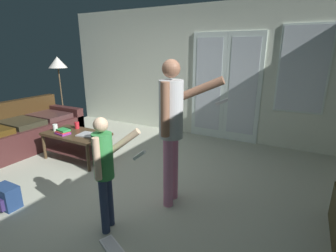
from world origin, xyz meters
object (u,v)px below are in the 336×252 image
at_px(person_adult, 172,121).
at_px(cup_by_laptop, 77,125).
at_px(coffee_table, 77,140).
at_px(floor_lamp, 58,66).
at_px(backpack, 6,197).
at_px(tv_remote_black, 66,128).
at_px(cup_near_edge, 55,127).
at_px(laptop_closed, 88,135).
at_px(leather_couch, 20,133).
at_px(loose_keyboard, 115,251).
at_px(person_child, 105,165).
at_px(book_stack, 63,132).

xyz_separation_m(person_adult, cup_by_laptop, (-2.14, 0.56, -0.49)).
relative_size(coffee_table, floor_lamp, 0.66).
bearing_deg(backpack, tv_remote_black, 114.26).
bearing_deg(floor_lamp, cup_by_laptop, -32.71).
distance_m(cup_near_edge, tv_remote_black, 0.18).
height_order(floor_lamp, backpack, floor_lamp).
height_order(laptop_closed, cup_near_edge, cup_near_edge).
bearing_deg(leather_couch, cup_near_edge, 3.87).
distance_m(person_adult, cup_by_laptop, 2.27).
xyz_separation_m(loose_keyboard, cup_near_edge, (-2.29, 1.26, 0.50)).
bearing_deg(laptop_closed, backpack, -94.74).
xyz_separation_m(coffee_table, laptop_closed, (0.26, 0.01, 0.13)).
bearing_deg(cup_near_edge, laptop_closed, 7.81).
bearing_deg(tv_remote_black, person_adult, -11.24).
bearing_deg(loose_keyboard, tv_remote_black, 147.35).
bearing_deg(floor_lamp, loose_keyboard, -34.95).
bearing_deg(person_child, tv_remote_black, 148.67).
distance_m(leather_couch, book_stack, 1.18).
bearing_deg(loose_keyboard, backpack, -178.26).
relative_size(cup_by_laptop, book_stack, 0.48).
bearing_deg(cup_by_laptop, book_stack, -84.60).
bearing_deg(tv_remote_black, coffee_table, -13.24).
distance_m(leather_couch, laptop_closed, 1.58).
bearing_deg(book_stack, tv_remote_black, 129.97).
bearing_deg(book_stack, person_adult, -6.39).
xyz_separation_m(coffee_table, person_adult, (1.96, -0.37, 0.67)).
bearing_deg(coffee_table, tv_remote_black, 166.90).
distance_m(backpack, book_stack, 1.39).
xyz_separation_m(laptop_closed, tv_remote_black, (-0.58, 0.06, 0.00)).
xyz_separation_m(leather_couch, laptop_closed, (1.56, 0.15, 0.17)).
height_order(coffee_table, loose_keyboard, coffee_table).
bearing_deg(loose_keyboard, coffee_table, 144.62).
height_order(person_adult, cup_by_laptop, person_adult).
distance_m(coffee_table, book_stack, 0.26).
bearing_deg(backpack, cup_near_edge, 119.20).
distance_m(person_child, backpack, 1.44).
bearing_deg(tv_remote_black, cup_by_laptop, 36.56).
bearing_deg(person_child, book_stack, 151.19).
xyz_separation_m(backpack, tv_remote_black, (-0.66, 1.47, 0.33)).
bearing_deg(coffee_table, person_child, -34.35).
relative_size(leather_couch, tv_remote_black, 12.34).
relative_size(person_adult, backpack, 5.69).
xyz_separation_m(person_child, floor_lamp, (-3.29, 2.25, 0.72)).
height_order(cup_by_laptop, tv_remote_black, cup_by_laptop).
distance_m(person_adult, tv_remote_black, 2.39).
relative_size(person_child, book_stack, 4.93).
xyz_separation_m(person_adult, floor_lamp, (-3.63, 1.51, 0.42)).
distance_m(laptop_closed, cup_near_edge, 0.66).
bearing_deg(person_adult, tv_remote_black, 168.90).
relative_size(person_adult, cup_near_edge, 14.61).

